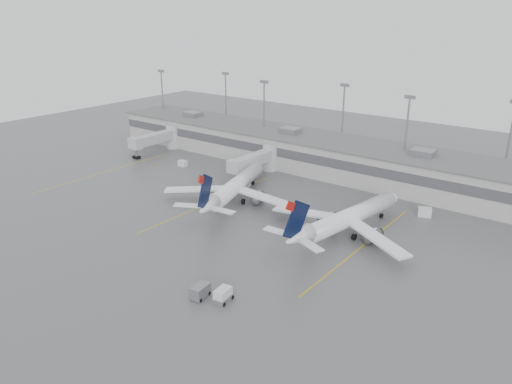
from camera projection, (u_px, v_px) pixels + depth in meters
The scene contains 17 objects.
ground at pixel (190, 272), 77.81m from camera, with size 260.00×260.00×0.00m, color #545456.
terminal at pixel (359, 161), 119.65m from camera, with size 152.00×17.00×9.45m.
light_masts at pixel (372, 124), 121.23m from camera, with size 142.40×8.00×20.60m.
jet_bridge_left at pixel (162, 138), 142.11m from camera, with size 4.00×17.20×7.00m.
jet_bridge_right at pixel (260, 159), 122.24m from camera, with size 4.00×17.20×7.00m.
stand_markings at pixel (278, 222), 95.72m from camera, with size 105.25×40.00×0.01m.
jet_mid_left at pixel (234, 187), 104.68m from camera, with size 28.38×32.30×10.75m.
jet_mid_right at pixel (347, 218), 89.22m from camera, with size 29.08×32.86×10.70m.
baggage_tug at pixel (223, 296), 69.74m from camera, with size 2.30×3.24×1.95m.
baggage_cart at pixel (200, 291), 70.58m from camera, with size 2.05×3.15×1.90m.
gse_uld_a at pixel (183, 163), 129.32m from camera, with size 2.18×1.46×1.55m, color silver.
gse_uld_b at pixel (244, 182), 114.97m from camera, with size 2.51×1.67×1.78m, color silver.
gse_uld_c at pixel (425, 212), 98.17m from camera, with size 2.50×1.67×1.77m, color silver.
gse_loader at pixel (246, 171), 122.93m from camera, with size 1.88×3.01×1.88m, color slate.
cone_a at pixel (154, 164), 130.09m from camera, with size 0.45×0.45×0.72m, color #DE6004.
cone_b at pixel (253, 182), 116.95m from camera, with size 0.46×0.46×0.73m, color #DE6004.
cone_c at pixel (381, 214), 98.99m from camera, with size 0.38×0.38×0.60m, color #DE6004.
Camera 1 is at (49.73, -48.45, 38.65)m, focal length 35.00 mm.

